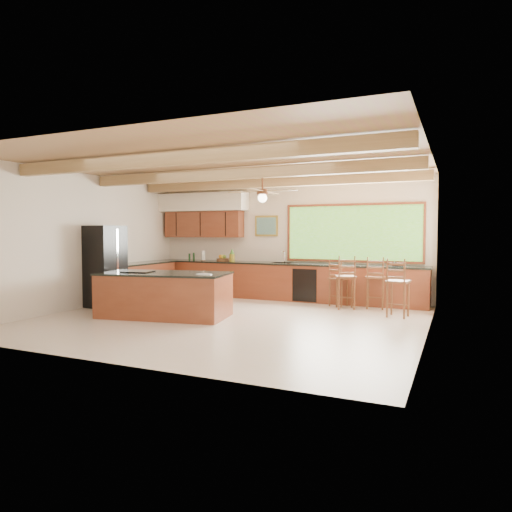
% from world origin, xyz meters
% --- Properties ---
extents(ground, '(7.20, 7.20, 0.00)m').
position_xyz_m(ground, '(0.00, 0.00, 0.00)').
color(ground, beige).
rests_on(ground, ground).
extents(room_shell, '(7.27, 6.54, 3.02)m').
position_xyz_m(room_shell, '(-0.17, 0.65, 2.21)').
color(room_shell, beige).
rests_on(room_shell, ground).
extents(counter_run, '(7.12, 3.10, 1.27)m').
position_xyz_m(counter_run, '(-0.82, 2.52, 0.46)').
color(counter_run, brown).
rests_on(counter_run, ground).
extents(island, '(2.71, 1.62, 0.90)m').
position_xyz_m(island, '(-1.30, -0.26, 0.44)').
color(island, brown).
rests_on(island, ground).
extents(refrigerator, '(0.78, 0.76, 1.83)m').
position_xyz_m(refrigerator, '(-3.22, 0.19, 0.92)').
color(refrigerator, black).
rests_on(refrigerator, ground).
extents(bar_stool_a, '(0.44, 0.44, 1.04)m').
position_xyz_m(bar_stool_a, '(1.55, 2.39, 0.62)').
color(bar_stool_a, brown).
rests_on(bar_stool_a, ground).
extents(bar_stool_b, '(0.46, 0.46, 1.15)m').
position_xyz_m(bar_stool_b, '(2.38, 2.39, 0.68)').
color(bar_stool_b, brown).
rests_on(bar_stool_b, ground).
extents(bar_stool_c, '(0.47, 0.47, 1.18)m').
position_xyz_m(bar_stool_c, '(2.96, 1.54, 0.70)').
color(bar_stool_c, brown).
rests_on(bar_stool_c, ground).
extents(bar_stool_d, '(0.55, 0.55, 1.18)m').
position_xyz_m(bar_stool_d, '(1.79, 2.09, 0.70)').
color(bar_stool_d, brown).
rests_on(bar_stool_d, ground).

